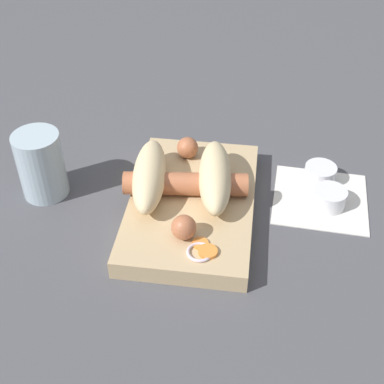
{
  "coord_description": "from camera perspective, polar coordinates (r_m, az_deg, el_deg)",
  "views": [
    {
      "loc": [
        -0.54,
        -0.07,
        0.51
      ],
      "look_at": [
        0.0,
        0.0,
        0.04
      ],
      "focal_mm": 50.0,
      "sensor_mm": 36.0,
      "label": 1
    }
  ],
  "objects": [
    {
      "name": "food_tray",
      "position": [
        0.74,
        0.0,
        -1.38
      ],
      "size": [
        0.27,
        0.17,
        0.03
      ],
      "color": "tan",
      "rests_on": "ground_plane"
    },
    {
      "name": "napkin",
      "position": [
        0.79,
        13.51,
        -0.66
      ],
      "size": [
        0.14,
        0.14,
        0.0
      ],
      "color": "white",
      "rests_on": "ground_plane"
    },
    {
      "name": "condiment_cup_far",
      "position": [
        0.81,
        13.47,
        1.76
      ],
      "size": [
        0.05,
        0.05,
        0.03
      ],
      "color": "white",
      "rests_on": "ground_plane"
    },
    {
      "name": "ground_plane",
      "position": [
        0.75,
        0.0,
        -2.13
      ],
      "size": [
        3.0,
        3.0,
        0.0
      ],
      "primitive_type": "plane",
      "color": "#4C4C51"
    },
    {
      "name": "sausage",
      "position": [
        0.73,
        -0.7,
        0.87
      ],
      "size": [
        0.2,
        0.17,
        0.03
      ],
      "color": "#B26642",
      "rests_on": "food_tray"
    },
    {
      "name": "bread_roll",
      "position": [
        0.72,
        -1.05,
        1.73
      ],
      "size": [
        0.16,
        0.15,
        0.05
      ],
      "color": "beige",
      "rests_on": "food_tray"
    },
    {
      "name": "drink_glass",
      "position": [
        0.78,
        -15.81,
        2.8
      ],
      "size": [
        0.07,
        0.07,
        0.1
      ],
      "color": "silver",
      "rests_on": "ground_plane"
    },
    {
      "name": "pickled_veggies",
      "position": [
        0.65,
        1.1,
        -6.28
      ],
      "size": [
        0.04,
        0.04,
        0.0
      ],
      "color": "orange",
      "rests_on": "food_tray"
    },
    {
      "name": "condiment_cup_near",
      "position": [
        0.77,
        14.44,
        -0.75
      ],
      "size": [
        0.05,
        0.05,
        0.03
      ],
      "color": "white",
      "rests_on": "ground_plane"
    }
  ]
}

